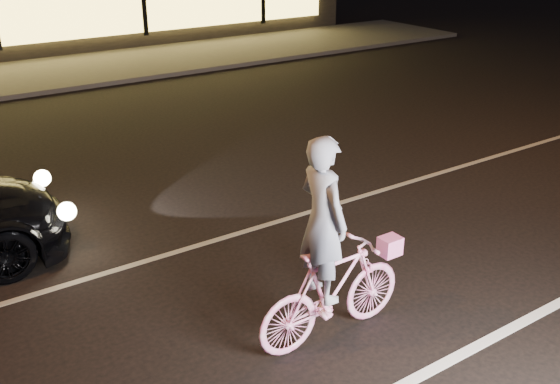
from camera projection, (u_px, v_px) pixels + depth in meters
ground at (297, 313)px, 6.88m from camera, size 90.00×90.00×0.00m
lane_stripe_far at (211, 241)px, 8.40m from camera, size 60.00×0.10×0.01m
sidewalk at (17, 78)px, 16.73m from camera, size 30.00×4.00×0.12m
cyclist at (330, 271)px, 6.18m from camera, size 1.77×0.61×2.23m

